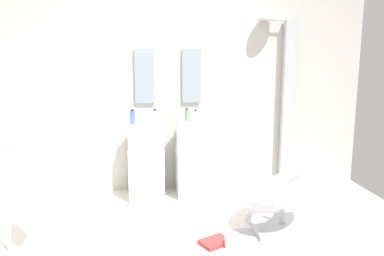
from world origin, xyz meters
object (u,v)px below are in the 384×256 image
(lounge_chair, at_px, (283,194))
(soap_bottle_white, at_px, (155,117))
(pedestal_sink_left, at_px, (146,160))
(shower_column, at_px, (287,101))
(pedestal_sink_right, at_px, (194,158))
(soap_bottle_blue, at_px, (133,117))
(towel_rack, at_px, (24,180))
(soap_bottle_clear, at_px, (195,117))
(coffee_mug, at_px, (229,243))
(magazine_red, at_px, (215,242))
(soap_bottle_green, at_px, (187,115))

(lounge_chair, bearing_deg, soap_bottle_white, 137.98)
(pedestal_sink_left, distance_m, shower_column, 1.85)
(pedestal_sink_right, height_order, soap_bottle_blue, soap_bottle_blue)
(towel_rack, bearing_deg, soap_bottle_white, 46.74)
(pedestal_sink_left, xyz_separation_m, shower_column, (1.72, 0.18, 0.64))
(pedestal_sink_left, distance_m, soap_bottle_clear, 0.76)
(pedestal_sink_left, bearing_deg, soap_bottle_white, -7.08)
(pedestal_sink_right, distance_m, shower_column, 1.34)
(pedestal_sink_left, distance_m, soap_bottle_white, 0.52)
(pedestal_sink_left, xyz_separation_m, lounge_chair, (1.25, -1.04, -0.09))
(shower_column, height_order, coffee_mug, shower_column)
(soap_bottle_blue, xyz_separation_m, soap_bottle_clear, (0.69, -0.11, 0.00))
(pedestal_sink_right, distance_m, soap_bottle_clear, 0.53)
(pedestal_sink_left, bearing_deg, towel_rack, -130.07)
(pedestal_sink_right, distance_m, magazine_red, 1.33)
(magazine_red, relative_size, soap_bottle_clear, 1.54)
(lounge_chair, bearing_deg, shower_column, 68.98)
(shower_column, distance_m, lounge_chair, 1.50)
(towel_rack, height_order, soap_bottle_green, soap_bottle_green)
(shower_column, bearing_deg, soap_bottle_blue, -173.62)
(soap_bottle_green, relative_size, soap_bottle_clear, 0.91)
(pedestal_sink_left, bearing_deg, magazine_red, -65.94)
(shower_column, xyz_separation_m, towel_rack, (-2.72, -1.37, -0.45))
(shower_column, height_order, soap_bottle_green, shower_column)
(soap_bottle_green, bearing_deg, soap_bottle_white, -164.26)
(pedestal_sink_right, bearing_deg, towel_rack, -142.60)
(pedestal_sink_right, xyz_separation_m, soap_bottle_white, (-0.45, -0.01, 0.51))
(coffee_mug, distance_m, soap_bottle_clear, 1.51)
(shower_column, bearing_deg, coffee_mug, -124.31)
(pedestal_sink_left, distance_m, pedestal_sink_right, 0.55)
(lounge_chair, bearing_deg, pedestal_sink_left, 140.14)
(soap_bottle_white, bearing_deg, pedestal_sink_left, 172.92)
(pedestal_sink_right, xyz_separation_m, lounge_chair, (0.70, -1.04, -0.09))
(magazine_red, distance_m, soap_bottle_blue, 1.70)
(pedestal_sink_left, height_order, lounge_chair, pedestal_sink_left)
(lounge_chair, xyz_separation_m, coffee_mug, (-0.57, -0.30, -0.29))
(shower_column, height_order, towel_rack, shower_column)
(soap_bottle_green, bearing_deg, coffee_mug, -82.29)
(pedestal_sink_left, distance_m, coffee_mug, 1.56)
(coffee_mug, bearing_deg, soap_bottle_white, 113.11)
(pedestal_sink_left, xyz_separation_m, soap_bottle_green, (0.48, 0.09, 0.50))
(soap_bottle_white, bearing_deg, soap_bottle_green, 15.74)
(soap_bottle_clear, bearing_deg, shower_column, 15.45)
(shower_column, height_order, magazine_red, shower_column)
(coffee_mug, distance_m, soap_bottle_white, 1.70)
(pedestal_sink_right, relative_size, magazine_red, 3.84)
(soap_bottle_white, bearing_deg, towel_rack, -133.26)
(lounge_chair, xyz_separation_m, soap_bottle_clear, (-0.70, 0.90, 0.60))
(soap_bottle_clear, bearing_deg, coffee_mug, -84.13)
(soap_bottle_green, height_order, soap_bottle_clear, soap_bottle_clear)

